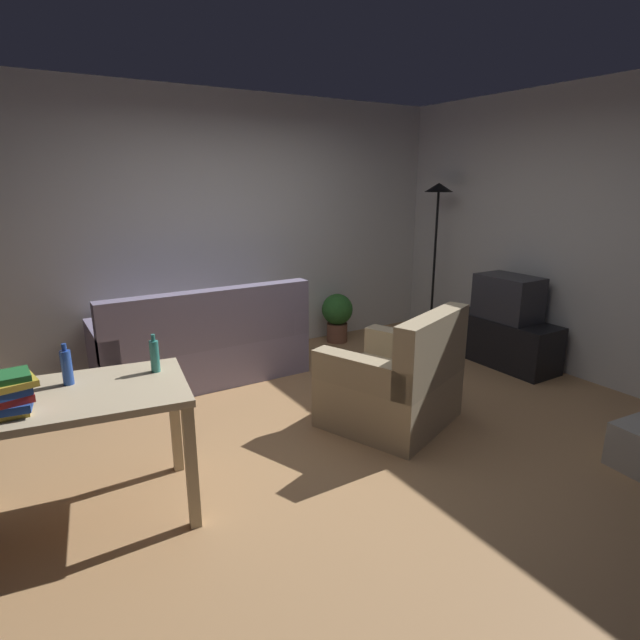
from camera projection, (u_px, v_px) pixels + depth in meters
ground_plane at (343, 434)px, 3.84m from camera, size 5.20×4.40×0.02m
wall_rear at (226, 229)px, 5.28m from camera, size 5.20×0.10×2.70m
wall_right at (573, 234)px, 4.78m from camera, size 0.10×4.40×2.70m
couch at (203, 348)px, 4.79m from camera, size 1.90×0.84×0.92m
tv_stand at (504, 341)px, 5.22m from camera, size 0.44×1.10×0.48m
tv at (508, 297)px, 5.10m from camera, size 0.41×0.60×0.44m
torchiere_lamp at (437, 219)px, 5.78m from camera, size 0.32×0.32×1.81m
desk at (71, 413)px, 2.69m from camera, size 1.29×0.86×0.76m
potted_plant at (337, 314)px, 5.91m from camera, size 0.36×0.36×0.57m
armchair at (396, 384)px, 3.92m from camera, size 1.14×1.11×0.92m
bottle_blue at (67, 367)px, 2.76m from camera, size 0.06×0.06×0.23m
bottle_tall at (155, 356)px, 2.94m from camera, size 0.05×0.05×0.23m
book_stack at (5, 395)px, 2.38m from camera, size 0.30×0.22×0.21m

